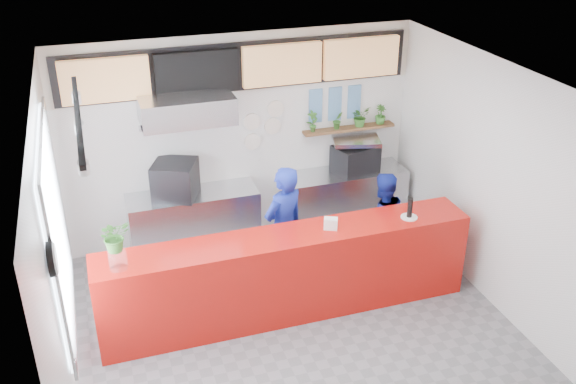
{
  "coord_description": "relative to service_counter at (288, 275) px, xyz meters",
  "views": [
    {
      "loc": [
        -2.01,
        -5.71,
        4.88
      ],
      "look_at": [
        0.1,
        0.7,
        1.5
      ],
      "focal_mm": 40.0,
      "sensor_mm": 36.0,
      "label": 1
    }
  ],
  "objects": [
    {
      "name": "photo_frame_d",
      "position": [
        1.1,
        2.08,
        1.2
      ],
      "size": [
        0.2,
        0.02,
        0.25
      ],
      "primitive_type": "cube",
      "color": "#598CBF",
      "rests_on": "wall_back"
    },
    {
      "name": "dec_plate_c",
      "position": [
        0.15,
        2.07,
        0.9
      ],
      "size": [
        0.24,
        0.03,
        0.24
      ],
      "primitive_type": "cylinder",
      "rotation": [
        1.57,
        0.0,
        0.0
      ],
      "color": "silver",
      "rests_on": "wall_back"
    },
    {
      "name": "photo_frame_f",
      "position": [
        1.7,
        2.08,
        1.2
      ],
      "size": [
        0.2,
        0.02,
        0.25
      ],
      "primitive_type": "cube",
      "color": "#598CBF",
      "rests_on": "wall_back"
    },
    {
      "name": "service_counter",
      "position": [
        0.0,
        0.0,
        0.0
      ],
      "size": [
        4.5,
        0.6,
        1.1
      ],
      "primitive_type": "cube",
      "color": "#B2130C",
      "rests_on": "ground"
    },
    {
      "name": "herb_b",
      "position": [
        1.42,
        2.0,
        1.1
      ],
      "size": [
        0.16,
        0.13,
        0.26
      ],
      "primitive_type": "imported",
      "rotation": [
        0.0,
        0.0,
        0.09
      ],
      "color": "#346E26",
      "rests_on": "herb_shelf"
    },
    {
      "name": "prep_bench",
      "position": [
        -0.8,
        1.8,
        -0.1
      ],
      "size": [
        1.8,
        0.6,
        0.9
      ],
      "primitive_type": "cube",
      "color": "#B2B5BA",
      "rests_on": "ground"
    },
    {
      "name": "photo_frame_a",
      "position": [
        1.1,
        2.08,
        1.45
      ],
      "size": [
        0.2,
        0.02,
        0.25
      ],
      "primitive_type": "cube",
      "color": "#598CBF",
      "rests_on": "wall_back"
    },
    {
      "name": "hood_lip",
      "position": [
        -0.8,
        1.75,
        1.4
      ],
      "size": [
        1.2,
        0.69,
        0.31
      ],
      "primitive_type": "cube",
      "rotation": [
        -0.35,
        0.0,
        0.0
      ],
      "color": "#B2B5BA",
      "rests_on": "ceiling"
    },
    {
      "name": "staff_right",
      "position": [
        1.49,
        0.57,
        0.16
      ],
      "size": [
        0.7,
        0.56,
        1.41
      ],
      "primitive_type": "imported",
      "rotation": [
        0.0,
        0.0,
        3.17
      ],
      "color": "#162697",
      "rests_on": "ground"
    },
    {
      "name": "wall_clock_face",
      "position": [
        -2.43,
        -1.3,
        1.5
      ],
      "size": [
        0.02,
        0.26,
        0.26
      ],
      "primitive_type": "cylinder",
      "rotation": [
        0.0,
        1.57,
        0.0
      ],
      "color": "white",
      "rests_on": "wall_left"
    },
    {
      "name": "wall_right",
      "position": [
        2.5,
        -0.4,
        0.95
      ],
      "size": [
        0.0,
        5.0,
        5.0
      ],
      "primitive_type": "plane",
      "rotation": [
        1.57,
        0.0,
        -1.57
      ],
      "color": "white",
      "rests_on": "ground"
    },
    {
      "name": "wall_left",
      "position": [
        -2.5,
        -0.4,
        0.95
      ],
      "size": [
        0.0,
        5.0,
        5.0
      ],
      "primitive_type": "plane",
      "rotation": [
        1.57,
        0.0,
        1.57
      ],
      "color": "white",
      "rests_on": "ground"
    },
    {
      "name": "pepper_mill",
      "position": [
        1.53,
        -0.07,
        0.69
      ],
      "size": [
        0.07,
        0.07,
        0.25
      ],
      "primitive_type": "cylinder",
      "rotation": [
        0.0,
        0.0,
        0.05
      ],
      "color": "black",
      "rests_on": "white_plate"
    },
    {
      "name": "menu_board_far_right",
      "position": [
        1.73,
        1.98,
        2.0
      ],
      "size": [
        1.1,
        0.1,
        0.55
      ],
      "primitive_type": "cube",
      "color": "tan",
      "rests_on": "wall_back"
    },
    {
      "name": "basil_vase",
      "position": [
        -1.93,
        -0.1,
        0.95
      ],
      "size": [
        0.39,
        0.37,
        0.35
      ],
      "primitive_type": "imported",
      "rotation": [
        0.0,
        0.0,
        0.36
      ],
      "color": "#346E26",
      "rests_on": "glass_vase"
    },
    {
      "name": "herb_c",
      "position": [
        1.77,
        2.0,
        1.12
      ],
      "size": [
        0.33,
        0.31,
        0.3
      ],
      "primitive_type": "imported",
      "rotation": [
        0.0,
        0.0,
        0.31
      ],
      "color": "#346E26",
      "rests_on": "herb_shelf"
    },
    {
      "name": "panini_oven",
      "position": [
        -1.01,
        1.8,
        0.6
      ],
      "size": [
        0.73,
        0.73,
        0.5
      ],
      "primitive_type": "cube",
      "rotation": [
        0.0,
        0.0,
        -0.41
      ],
      "color": "black",
      "rests_on": "prep_bench"
    },
    {
      "name": "photo_frame_b",
      "position": [
        1.4,
        2.08,
        1.45
      ],
      "size": [
        0.2,
        0.02,
        0.25
      ],
      "primitive_type": "cube",
      "color": "#598CBF",
      "rests_on": "wall_back"
    },
    {
      "name": "photo_frame_e",
      "position": [
        1.4,
        2.08,
        1.2
      ],
      "size": [
        0.2,
        0.02,
        0.25
      ],
      "primitive_type": "cube",
      "color": "#598CBF",
      "rests_on": "wall_back"
    },
    {
      "name": "ceiling",
      "position": [
        0.0,
        -0.4,
        2.45
      ],
      "size": [
        5.0,
        5.0,
        0.0
      ],
      "primitive_type": "plane",
      "rotation": [
        3.14,
        0.0,
        0.0
      ],
      "color": "silver"
    },
    {
      "name": "menu_board_mid_left",
      "position": [
        -0.59,
        1.98,
        2.0
      ],
      "size": [
        1.1,
        0.1,
        0.55
      ],
      "primitive_type": "cube",
      "color": "black",
      "rests_on": "wall_back"
    },
    {
      "name": "window_pane",
      "position": [
        -2.47,
        -0.1,
        1.15
      ],
      "size": [
        0.04,
        2.2,
        1.9
      ],
      "primitive_type": "cube",
      "color": "silver",
      "rests_on": "wall_left"
    },
    {
      "name": "right_bench",
      "position": [
        1.5,
        1.8,
        -0.1
      ],
      "size": [
        1.8,
        0.6,
        0.9
      ],
      "primitive_type": "cube",
      "color": "#B2B5BA",
      "rests_on": "ground"
    },
    {
      "name": "wall_clock_rim",
      "position": [
        -2.46,
        -1.3,
        1.5
      ],
      "size": [
        0.05,
        0.3,
        0.3
      ],
      "primitive_type": "cylinder",
      "rotation": [
        0.0,
        1.57,
        0.0
      ],
      "color": "black",
      "rests_on": "wall_left"
    },
    {
      "name": "wall_back",
      "position": [
        0.0,
        2.1,
        0.95
      ],
      "size": [
        5.0,
        0.0,
        5.0
      ],
      "primitive_type": "plane",
      "rotation": [
        1.57,
        0.0,
        0.0
      ],
      "color": "white",
      "rests_on": "ground"
    },
    {
      "name": "floor",
      "position": [
        0.0,
        -0.4,
        -0.55
      ],
      "size": [
        5.0,
        5.0,
        0.0
      ],
      "primitive_type": "plane",
      "color": "slate",
      "rests_on": "ground"
    },
    {
      "name": "napkin_holder",
      "position": [
        0.52,
        -0.02,
        0.62
      ],
      "size": [
        0.19,
        0.16,
        0.14
      ],
      "primitive_type": "cube",
      "rotation": [
        0.0,
        0.0,
        -0.43
      ],
      "color": "white",
      "rests_on": "service_counter"
    },
    {
      "name": "dec_plate_d",
      "position": [
        0.5,
        2.07,
        1.35
      ],
      "size": [
        0.24,
        0.03,
        0.24
      ],
      "primitive_type": "cylinder",
      "rotation": [
        1.57,
        0.0,
        0.0
      ],
      "color": "silver",
      "rests_on": "wall_back"
    },
    {
      "name": "dec_plate_b",
      "position": [
        0.45,
        2.07,
        1.1
      ],
      "size": [
        0.24,
        0.03,
        0.24
      ],
      "primitive_type": "cylinder",
      "rotation": [
        1.57,
        0.0,
        0.0
      ],
      "color": "silver",
      "rests_on": "wall_back"
    },
    {
      "name": "soffit",
      "position": [
        0.0,
        2.06,
        2.0
      ],
      "size": [
        4.8,
        0.04,
        0.65
      ],
      "primitive_type": "cube",
      "color": "black",
      "rests_on": "wall_back"
    },
    {
      "name": "dec_plate_a",
      "position": [
        0.15,
        2.07,
        1.2
      ],
      "size": [
        0.24,
        0.03,
        0.24
      ],
      "primitive_type": "cylinder",
      "rotation": [
        1.57,
        0.0,
        0.0
      ],
      "color": "silver",
      "rests_on": "wall_back"
    },
    {
      "name": "window_frame",
      "position": [
        -2.45,
        -0.1,
        1.15
      ],
      "size": [
        0.03,
        2.3,
        2.0
      ],
      "primitive_type": "cube",
      "color": "#B2B5BA",
      "rests_on": "wall_left"
    },
    {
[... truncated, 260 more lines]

